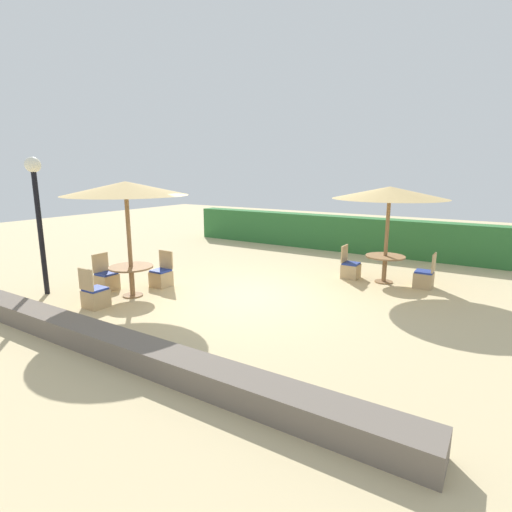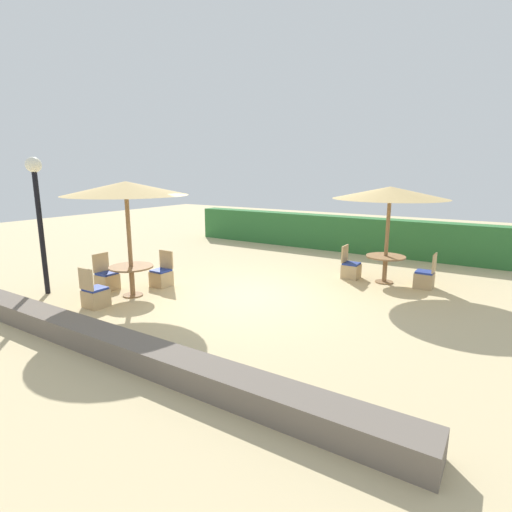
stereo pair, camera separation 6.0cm
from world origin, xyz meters
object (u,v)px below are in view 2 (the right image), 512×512
patio_chair_back_right_west (351,269)px  round_table_front_left (131,273)px  patio_chair_front_left_west (107,279)px  patio_chair_front_left_south (95,296)px  parasol_back_right (390,193)px  round_table_back_right (385,262)px  patio_chair_back_right_east (425,278)px  patio_chair_front_left_north (162,276)px  parasol_front_left (126,189)px  lamp_post (37,199)px

patio_chair_back_right_west → round_table_front_left: bearing=-41.5°
patio_chair_back_right_west → patio_chair_front_left_west: bearing=-48.0°
patio_chair_front_left_south → round_table_front_left: bearing=88.0°
parasol_back_right → patio_chair_back_right_west: parasol_back_right is taller
round_table_back_right → patio_chair_front_left_west: 7.40m
patio_chair_back_right_east → patio_chair_front_left_north: (-5.92, -3.56, 0.00)m
patio_chair_back_right_west → round_table_front_left: 5.96m
parasol_front_left → patio_chair_front_left_south: size_ratio=3.09×
parasol_back_right → round_table_back_right: bearing=45.0°
patio_chair_front_left_south → patio_chair_front_left_north: bearing=89.2°
patio_chair_back_right_west → patio_chair_front_left_north: same height
patio_chair_back_right_east → patio_chair_front_left_west: same height
lamp_post → round_table_back_right: lamp_post is taller
lamp_post → patio_chair_back_right_west: size_ratio=3.57×
patio_chair_front_left_south → parasol_front_left: bearing=88.0°
round_table_back_right → patio_chair_back_right_west: bearing=-176.5°
patio_chair_front_left_west → patio_chair_front_left_north: bearing=135.2°
patio_chair_back_right_west → round_table_front_left: (-3.94, -4.45, 0.32)m
patio_chair_back_right_east → round_table_front_left: size_ratio=0.89×
parasol_back_right → round_table_front_left: 6.90m
patio_chair_front_left_south → lamp_post: bearing=179.9°
parasol_front_left → patio_chair_front_left_north: 2.53m
round_table_back_right → parasol_front_left: bearing=-137.3°
lamp_post → round_table_back_right: (6.83, 5.53, -1.77)m
round_table_back_right → patio_chair_back_right_east: bearing=2.2°
lamp_post → patio_chair_front_left_north: lamp_post is taller
round_table_back_right → patio_chair_front_left_west: size_ratio=1.12×
round_table_back_right → patio_chair_back_right_east: patio_chair_back_right_east is taller
parasol_back_right → patio_chair_back_right_west: 2.36m
round_table_front_left → patio_chair_back_right_east: bearing=37.6°
patio_chair_front_left_north → round_table_back_right: bearing=-144.3°
parasol_back_right → patio_chair_front_left_north: (-4.89, -3.52, -2.17)m
parasol_front_left → patio_chair_front_left_west: parasol_front_left is taller
parasol_back_right → patio_chair_back_right_west: size_ratio=3.21×
round_table_back_right → patio_chair_front_left_north: size_ratio=1.12×
patio_chair_front_left_south → patio_chair_back_right_east: bearing=43.1°
parasol_front_left → patio_chair_front_left_north: bearing=90.5°
patio_chair_front_left_west → patio_chair_front_left_north: (0.97, 0.98, 0.00)m
patio_chair_back_right_west → patio_chair_front_left_south: bearing=-36.0°
parasol_back_right → patio_chair_back_right_west: bearing=-176.5°
round_table_front_left → patio_chair_front_left_north: bearing=90.5°
parasol_back_right → patio_chair_front_left_west: 7.70m
lamp_post → patio_chair_back_right_east: size_ratio=3.57×
parasol_front_left → patio_chair_front_left_south: (-0.04, -1.02, -2.33)m
lamp_post → round_table_front_left: (1.94, 1.02, -1.77)m
patio_chair_back_right_west → round_table_front_left: size_ratio=0.89×
parasol_back_right → parasol_front_left: bearing=-137.3°
patio_chair_back_right_west → parasol_front_left: size_ratio=0.32×
lamp_post → patio_chair_front_left_west: (0.96, 1.03, -2.09)m
parasol_back_right → patio_chair_front_left_north: parasol_back_right is taller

